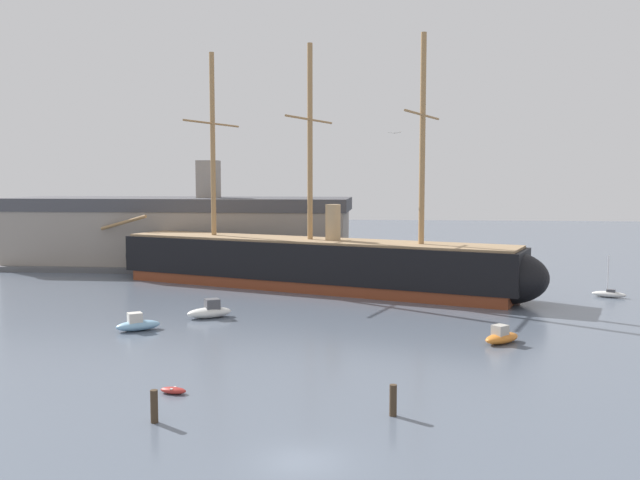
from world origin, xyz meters
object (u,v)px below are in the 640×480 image
tall_ship (310,263)px  motorboat_mid_left (138,324)px  mooring_piling_nearest (393,400)px  dockside_warehouse_left (181,233)px  motorboat_alongside_bow (210,311)px  sailboat_far_right (609,294)px  seagull_in_flight (395,133)px  motorboat_mid_right (502,337)px  mooring_piling_left_pair (154,406)px  dinghy_foreground_left (173,390)px  motorboat_distant_centre (381,276)px

tall_ship → motorboat_mid_left: bearing=-117.0°
mooring_piling_nearest → dockside_warehouse_left: size_ratio=0.03×
mooring_piling_nearest → motorboat_alongside_bow: bearing=124.0°
motorboat_alongside_bow → sailboat_far_right: size_ratio=0.98×
seagull_in_flight → mooring_piling_nearest: bearing=-90.2°
motorboat_mid_right → seagull_in_flight: seagull_in_flight is taller
motorboat_mid_right → mooring_piling_nearest: mooring_piling_nearest is taller
motorboat_mid_right → motorboat_alongside_bow: bearing=163.7°
motorboat_mid_left → seagull_in_flight: size_ratio=3.27×
sailboat_far_right → mooring_piling_left_pair: size_ratio=2.59×
tall_ship → dinghy_foreground_left: 43.99m
motorboat_mid_right → dockside_warehouse_left: (-42.48, 46.90, 4.91)m
mooring_piling_left_pair → tall_ship: bearing=86.1°
mooring_piling_left_pair → mooring_piling_nearest: bearing=10.4°
dockside_warehouse_left → seagull_in_flight: bearing=-48.5°
mooring_piling_left_pair → seagull_in_flight: size_ratio=1.47×
mooring_piling_left_pair → dockside_warehouse_left: bearing=105.8°
motorboat_mid_right → mooring_piling_nearest: (-9.30, -19.12, 0.38)m
motorboat_alongside_bow → seagull_in_flight: size_ratio=3.71×
mooring_piling_nearest → mooring_piling_left_pair: bearing=-169.6°
motorboat_alongside_bow → motorboat_distant_centre: bearing=58.1°
dinghy_foreground_left → motorboat_mid_left: motorboat_mid_left is taller
tall_ship → dockside_warehouse_left: 30.09m
motorboat_alongside_bow → sailboat_far_right: (43.97, 16.50, -0.25)m
mooring_piling_nearest → seagull_in_flight: seagull_in_flight is taller
motorboat_alongside_bow → dockside_warehouse_left: (-14.83, 38.80, 4.80)m
tall_ship → seagull_in_flight: 25.78m
motorboat_distant_centre → mooring_piling_nearest: size_ratio=2.47×
motorboat_distant_centre → mooring_piling_nearest: (1.43, -54.45, 0.31)m
dinghy_foreground_left → seagull_in_flight: bearing=60.6°
sailboat_far_right → dockside_warehouse_left: dockside_warehouse_left is taller
sailboat_far_right → seagull_in_flight: seagull_in_flight is taller
mooring_piling_left_pair → seagull_in_flight: (13.84, 31.01, 17.54)m
mooring_piling_nearest → mooring_piling_left_pair: 13.98m
mooring_piling_nearest → tall_ship: bearing=102.6°
seagull_in_flight → motorboat_alongside_bow: bearing=-176.1°
tall_ship → dockside_warehouse_left: (-22.81, 19.50, 2.12)m
dinghy_foreground_left → mooring_piling_left_pair: mooring_piling_left_pair is taller
motorboat_mid_left → dockside_warehouse_left: bearing=102.1°
motorboat_mid_right → mooring_piling_left_pair: mooring_piling_left_pair is taller
dinghy_foreground_left → mooring_piling_nearest: 14.64m
tall_ship → motorboat_distant_centre: tall_ship is taller
tall_ship → dinghy_foreground_left: (-3.98, -43.70, -3.14)m
motorboat_mid_left → motorboat_mid_right: bearing=-2.9°
dockside_warehouse_left → mooring_piling_nearest: bearing=-63.3°
dinghy_foreground_left → sailboat_far_right: (39.97, 40.90, 0.21)m
sailboat_far_right → mooring_piling_nearest: (-25.63, -43.72, 0.53)m
dockside_warehouse_left → motorboat_mid_left: bearing=-77.9°
tall_ship → seagull_in_flight: bearing=-59.9°
tall_ship → mooring_piling_left_pair: tall_ship is taller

